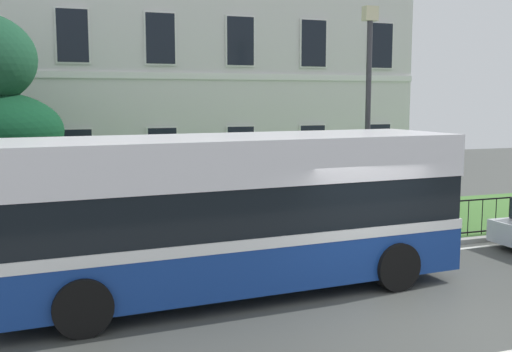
# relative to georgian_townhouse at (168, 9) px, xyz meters

# --- Properties ---
(ground_plane) EXTENTS (60.00, 56.00, 0.18)m
(ground_plane) POSITION_rel_georgian_townhouse_xyz_m (0.89, -14.11, -7.15)
(ground_plane) COLOR #444743
(georgian_townhouse) EXTENTS (15.89, 9.84, 13.96)m
(georgian_townhouse) POSITION_rel_georgian_townhouse_xyz_m (0.00, 0.00, 0.00)
(georgian_townhouse) COLOR silver
(georgian_townhouse) RESTS_ON ground_plane
(iron_verge_railing) EXTENTS (15.01, 0.04, 0.97)m
(iron_verge_railing) POSITION_rel_georgian_townhouse_xyz_m (-0.00, -10.81, -6.52)
(iron_verge_railing) COLOR black
(iron_verge_railing) RESTS_ON ground_plane
(single_decker_bus) EXTENTS (9.26, 3.09, 3.04)m
(single_decker_bus) POSITION_rel_georgian_townhouse_xyz_m (-1.54, -12.84, -5.54)
(single_decker_bus) COLOR navy
(single_decker_bus) RESTS_ON ground_plane
(street_lamp_post) EXTENTS (0.36, 0.24, 5.93)m
(street_lamp_post) POSITION_rel_georgian_townhouse_xyz_m (3.04, -10.00, -3.57)
(street_lamp_post) COLOR #333338
(street_lamp_post) RESTS_ON ground_plane
(litter_bin) EXTENTS (0.50, 0.50, 1.13)m
(litter_bin) POSITION_rel_georgian_townhouse_xyz_m (5.30, -9.86, -6.45)
(litter_bin) COLOR black
(litter_bin) RESTS_ON ground_plane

